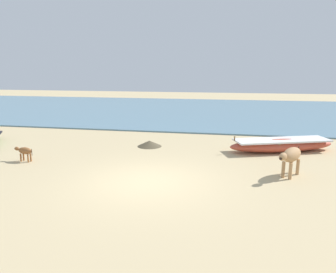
# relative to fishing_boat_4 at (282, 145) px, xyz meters

# --- Properties ---
(ground) EXTENTS (80.00, 80.00, 0.00)m
(ground) POSITION_rel_fishing_boat_4_xyz_m (-4.81, -4.79, -0.30)
(ground) COLOR tan
(sea_water) EXTENTS (60.00, 20.00, 0.08)m
(sea_water) POSITION_rel_fishing_boat_4_xyz_m (-4.81, 13.08, -0.26)
(sea_water) COLOR slate
(sea_water) RESTS_ON ground
(fishing_boat_4) EXTENTS (4.82, 2.66, 0.75)m
(fishing_boat_4) POSITION_rel_fishing_boat_4_xyz_m (0.00, 0.00, 0.00)
(fishing_boat_4) COLOR #B74733
(fishing_boat_4) RESTS_ON ground
(cow_adult_tan) EXTENTS (1.04, 1.41, 0.99)m
(cow_adult_tan) POSITION_rel_fishing_boat_4_xyz_m (-0.24, -3.38, 0.41)
(cow_adult_tan) COLOR tan
(cow_adult_tan) RESTS_ON ground
(calf_near_brown) EXTENTS (0.87, 0.36, 0.57)m
(calf_near_brown) POSITION_rel_fishing_boat_4_xyz_m (-10.08, -3.49, 0.11)
(calf_near_brown) COLOR brown
(calf_near_brown) RESTS_ON ground
(debris_pile_1) EXTENTS (1.56, 1.56, 0.27)m
(debris_pile_1) POSITION_rel_fishing_boat_4_xyz_m (-5.91, -0.20, -0.16)
(debris_pile_1) COLOR brown
(debris_pile_1) RESTS_ON ground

